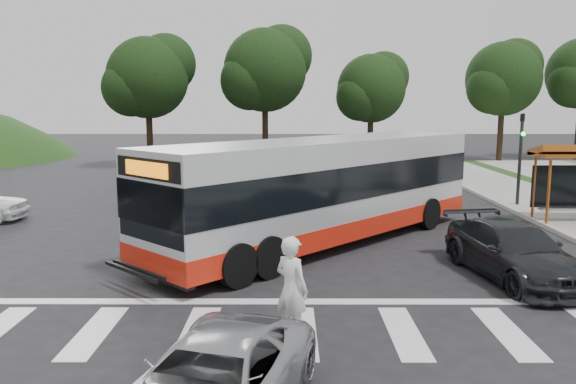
{
  "coord_description": "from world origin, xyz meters",
  "views": [
    {
      "loc": [
        -0.22,
        -15.31,
        4.36
      ],
      "look_at": [
        -0.27,
        2.4,
        1.6
      ],
      "focal_mm": 35.0,
      "sensor_mm": 36.0,
      "label": 1
    }
  ],
  "objects": [
    {
      "name": "ground",
      "position": [
        0.0,
        0.0,
        0.0
      ],
      "size": [
        140.0,
        140.0,
        0.0
      ],
      "primitive_type": "plane",
      "color": "black",
      "rests_on": "ground"
    },
    {
      "name": "sidewalk_east",
      "position": [
        11.0,
        8.0,
        0.06
      ],
      "size": [
        4.0,
        40.0,
        0.12
      ],
      "primitive_type": "cube",
      "color": "gray",
      "rests_on": "ground"
    },
    {
      "name": "curb_east",
      "position": [
        9.0,
        8.0,
        0.07
      ],
      "size": [
        0.3,
        40.0,
        0.15
      ],
      "primitive_type": "cube",
      "color": "#9E9991",
      "rests_on": "ground"
    },
    {
      "name": "crosswalk_ladder",
      "position": [
        0.0,
        -5.0,
        0.01
      ],
      "size": [
        18.0,
        2.6,
        0.01
      ],
      "primitive_type": "cube",
      "color": "silver",
      "rests_on": "ground"
    },
    {
      "name": "traffic_signal_ne_short",
      "position": [
        9.6,
        8.49,
        2.48
      ],
      "size": [
        0.18,
        0.37,
        4.0
      ],
      "color": "black",
      "rests_on": "ground"
    },
    {
      "name": "tree_ne_a",
      "position": [
        16.08,
        28.06,
        6.39
      ],
      "size": [
        6.16,
        5.74,
        9.3
      ],
      "color": "black",
      "rests_on": "parking_lot"
    },
    {
      "name": "tree_north_a",
      "position": [
        -1.92,
        26.07,
        6.92
      ],
      "size": [
        6.6,
        6.15,
        10.17
      ],
      "color": "black",
      "rests_on": "ground"
    },
    {
      "name": "tree_north_b",
      "position": [
        6.07,
        28.06,
        5.66
      ],
      "size": [
        5.72,
        5.33,
        8.43
      ],
      "color": "black",
      "rests_on": "ground"
    },
    {
      "name": "tree_north_c",
      "position": [
        -9.92,
        24.06,
        6.29
      ],
      "size": [
        6.16,
        5.74,
        9.3
      ],
      "color": "black",
      "rests_on": "ground"
    },
    {
      "name": "transit_bus",
      "position": [
        0.93,
        2.11,
        1.65
      ],
      "size": [
        10.84,
        11.19,
        3.31
      ],
      "primitive_type": null,
      "rotation": [
        0.0,
        0.0,
        -0.76
      ],
      "color": "silver",
      "rests_on": "ground"
    },
    {
      "name": "pedestrian",
      "position": [
        -0.18,
        -5.35,
        1.0
      ],
      "size": [
        0.86,
        0.84,
        1.99
      ],
      "primitive_type": "imported",
      "rotation": [
        0.0,
        0.0,
        2.4
      ],
      "color": "white",
      "rests_on": "ground"
    },
    {
      "name": "dark_sedan",
      "position": [
        5.46,
        -1.52,
        0.7
      ],
      "size": [
        2.76,
        5.08,
        1.4
      ],
      "primitive_type": "imported",
      "rotation": [
        0.0,
        0.0,
        0.17
      ],
      "color": "black",
      "rests_on": "ground"
    }
  ]
}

